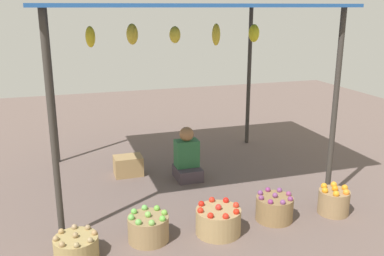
{
  "coord_description": "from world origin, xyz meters",
  "views": [
    {
      "loc": [
        -1.61,
        -5.69,
        2.45
      ],
      "look_at": [
        0.0,
        -0.66,
        0.95
      ],
      "focal_mm": 39.99,
      "sensor_mm": 36.0,
      "label": 1
    }
  ],
  "objects_px": {
    "vendor_person": "(187,159)",
    "basket_potatoes": "(76,247)",
    "basket_purple_onions": "(274,208)",
    "basket_red_tomatoes": "(218,221)",
    "basket_green_apples": "(148,228)",
    "basket_oranges": "(334,201)",
    "wooden_crate_near_vendor": "(128,166)"
  },
  "relations": [
    {
      "from": "basket_green_apples",
      "to": "basket_oranges",
      "type": "bearing_deg",
      "value": -1.77
    },
    {
      "from": "vendor_person",
      "to": "basket_green_apples",
      "type": "height_order",
      "value": "vendor_person"
    },
    {
      "from": "vendor_person",
      "to": "basket_oranges",
      "type": "relative_size",
      "value": 2.09
    },
    {
      "from": "basket_potatoes",
      "to": "basket_red_tomatoes",
      "type": "xyz_separation_m",
      "value": [
        1.54,
        0.01,
        0.03
      ]
    },
    {
      "from": "basket_purple_onions",
      "to": "wooden_crate_near_vendor",
      "type": "distance_m",
      "value": 2.4
    },
    {
      "from": "basket_red_tomatoes",
      "to": "basket_oranges",
      "type": "xyz_separation_m",
      "value": [
        1.52,
        0.02,
        0.01
      ]
    },
    {
      "from": "basket_purple_onions",
      "to": "basket_potatoes",
      "type": "bearing_deg",
      "value": -177.54
    },
    {
      "from": "vendor_person",
      "to": "basket_red_tomatoes",
      "type": "bearing_deg",
      "value": -94.97
    },
    {
      "from": "wooden_crate_near_vendor",
      "to": "basket_oranges",
      "type": "bearing_deg",
      "value": -42.49
    },
    {
      "from": "basket_green_apples",
      "to": "wooden_crate_near_vendor",
      "type": "bearing_deg",
      "value": 86.76
    },
    {
      "from": "wooden_crate_near_vendor",
      "to": "vendor_person",
      "type": "bearing_deg",
      "value": -25.31
    },
    {
      "from": "basket_potatoes",
      "to": "basket_green_apples",
      "type": "height_order",
      "value": "basket_green_apples"
    },
    {
      "from": "basket_potatoes",
      "to": "basket_purple_onions",
      "type": "distance_m",
      "value": 2.29
    },
    {
      "from": "basket_potatoes",
      "to": "basket_green_apples",
      "type": "bearing_deg",
      "value": 7.18
    },
    {
      "from": "basket_potatoes",
      "to": "basket_red_tomatoes",
      "type": "height_order",
      "value": "basket_red_tomatoes"
    },
    {
      "from": "vendor_person",
      "to": "basket_potatoes",
      "type": "distance_m",
      "value": 2.36
    },
    {
      "from": "vendor_person",
      "to": "basket_purple_onions",
      "type": "height_order",
      "value": "vendor_person"
    },
    {
      "from": "vendor_person",
      "to": "basket_purple_onions",
      "type": "bearing_deg",
      "value": -68.6
    },
    {
      "from": "basket_red_tomatoes",
      "to": "basket_potatoes",
      "type": "bearing_deg",
      "value": -179.71
    },
    {
      "from": "basket_oranges",
      "to": "basket_purple_onions",
      "type": "bearing_deg",
      "value": 174.59
    },
    {
      "from": "basket_oranges",
      "to": "basket_green_apples",
      "type": "bearing_deg",
      "value": 178.23
    },
    {
      "from": "vendor_person",
      "to": "basket_potatoes",
      "type": "relative_size",
      "value": 1.74
    },
    {
      "from": "basket_green_apples",
      "to": "basket_oranges",
      "type": "relative_size",
      "value": 1.19
    },
    {
      "from": "vendor_person",
      "to": "wooden_crate_near_vendor",
      "type": "height_order",
      "value": "vendor_person"
    },
    {
      "from": "basket_potatoes",
      "to": "basket_purple_onions",
      "type": "height_order",
      "value": "basket_purple_onions"
    },
    {
      "from": "basket_green_apples",
      "to": "basket_red_tomatoes",
      "type": "relative_size",
      "value": 0.88
    },
    {
      "from": "basket_potatoes",
      "to": "wooden_crate_near_vendor",
      "type": "xyz_separation_m",
      "value": [
        0.87,
        2.03,
        0.03
      ]
    },
    {
      "from": "vendor_person",
      "to": "basket_potatoes",
      "type": "bearing_deg",
      "value": -135.62
    },
    {
      "from": "vendor_person",
      "to": "basket_oranges",
      "type": "height_order",
      "value": "vendor_person"
    },
    {
      "from": "vendor_person",
      "to": "basket_red_tomatoes",
      "type": "relative_size",
      "value": 1.54
    },
    {
      "from": "basket_oranges",
      "to": "wooden_crate_near_vendor",
      "type": "distance_m",
      "value": 2.97
    },
    {
      "from": "vendor_person",
      "to": "basket_green_apples",
      "type": "distance_m",
      "value": 1.81
    }
  ]
}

